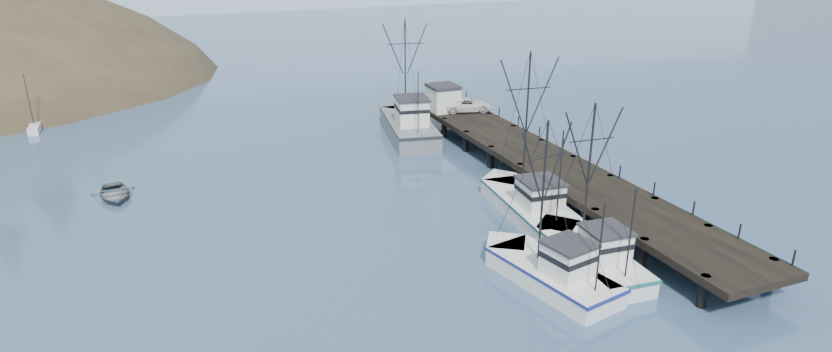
% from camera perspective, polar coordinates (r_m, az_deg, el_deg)
% --- Properties ---
extents(ground, '(400.00, 400.00, 0.00)m').
position_cam_1_polar(ground, '(37.28, 6.49, -11.83)').
color(ground, '#324D70').
rests_on(ground, ground).
extents(pier, '(6.00, 44.00, 2.00)m').
position_cam_1_polar(pier, '(55.57, 11.43, 1.10)').
color(pier, black).
rests_on(pier, ground).
extents(distant_ridge, '(360.00, 40.00, 26.00)m').
position_cam_1_polar(distant_ridge, '(199.96, -15.28, 14.31)').
color(distant_ridge, '#9EB2C6').
rests_on(distant_ridge, ground).
extents(distant_ridge_far, '(180.00, 25.00, 18.00)m').
position_cam_1_polar(distant_ridge_far, '(214.63, -29.49, 12.82)').
color(distant_ridge_far, silver).
rests_on(distant_ridge_far, ground).
extents(trawler_near, '(4.07, 10.57, 10.78)m').
position_cam_1_polar(trawler_near, '(42.72, 14.99, -6.69)').
color(trawler_near, white).
rests_on(trawler_near, ground).
extents(trawler_mid, '(5.12, 10.38, 10.35)m').
position_cam_1_polar(trawler_mid, '(40.25, 11.56, -8.17)').
color(trawler_mid, white).
rests_on(trawler_mid, ground).
extents(trawler_far, '(4.92, 12.28, 12.36)m').
position_cam_1_polar(trawler_far, '(49.55, 9.84, -2.34)').
color(trawler_far, white).
rests_on(trawler_far, ground).
extents(work_vessel, '(6.46, 14.39, 12.16)m').
position_cam_1_polar(work_vessel, '(67.21, -0.70, 4.54)').
color(work_vessel, slate).
rests_on(work_vessel, ground).
extents(pier_shed, '(3.00, 3.20, 2.80)m').
position_cam_1_polar(pier_shed, '(69.29, 2.39, 6.89)').
color(pier_shed, silver).
rests_on(pier_shed, pier).
extents(pickup_truck, '(5.54, 3.57, 1.42)m').
position_cam_1_polar(pickup_truck, '(69.39, 4.57, 6.26)').
color(pickup_truck, silver).
rests_on(pickup_truck, pier).
extents(motorboat, '(3.99, 5.20, 1.00)m').
position_cam_1_polar(motorboat, '(57.19, -24.94, -1.75)').
color(motorboat, '#545A5D').
rests_on(motorboat, ground).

